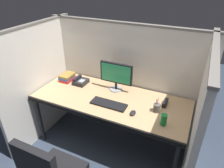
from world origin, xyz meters
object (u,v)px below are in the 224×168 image
Objects in this scene: desk_phone at (80,81)px; desk at (110,102)px; book_stack at (67,77)px; monitor_center at (116,75)px; soda_can at (164,120)px; keyboard_main at (109,104)px; pen_cup at (157,108)px; red_stapler at (165,103)px; computer_mouse at (133,113)px.

desk is at bearing -18.30° from desk_phone.
monitor_center is at bearing 4.32° from book_stack.
monitor_center reaches higher than soda_can.
keyboard_main is (0.04, -0.11, 0.06)m from desk.
pen_cup is 0.18m from red_stapler.
pen_cup is 1.38× the size of soda_can.
desk is 12.67× the size of red_stapler.
book_stack reaches higher than desk_phone.
monitor_center is 4.48× the size of computer_mouse.
desk_phone is at bearing 159.32° from computer_mouse.
pen_cup reaches higher than soda_can.
computer_mouse is 0.27m from pen_cup.
desk is 4.42× the size of monitor_center.
desk is 0.58m from pen_cup.
computer_mouse reaches higher than keyboard_main.
computer_mouse is 0.57× the size of pen_cup.
book_stack is (-0.80, 0.30, 0.04)m from keyboard_main.
soda_can is 1.50m from book_stack.
soda_can reaches higher than computer_mouse.
desk_phone is (-0.90, 0.34, 0.02)m from computer_mouse.
desk is 0.14m from keyboard_main.
soda_can is (0.65, -0.07, 0.05)m from keyboard_main.
desk_phone reaches higher than keyboard_main.
monitor_center is 0.55m from desk_phone.
keyboard_main is 0.66m from red_stapler.
desk_phone is (-1.23, 0.37, -0.03)m from soda_can.
desk is 4.42× the size of keyboard_main.
soda_can is 0.81× the size of red_stapler.
monitor_center is 1.00× the size of keyboard_main.
red_stapler is at bearing -6.55° from monitor_center.
pen_cup is (0.22, 0.16, 0.03)m from computer_mouse.
monitor_center is 0.69m from red_stapler.
book_stack is at bearing 178.06° from desk_phone.
book_stack reaches higher than computer_mouse.
keyboard_main is 3.52× the size of soda_can.
keyboard_main is 2.87× the size of red_stapler.
pen_cup is 0.77× the size of book_stack.
computer_mouse is at bearing -46.31° from monitor_center.
soda_can reaches higher than red_stapler.
keyboard_main is 0.55m from pen_cup.
keyboard_main is 2.26× the size of desk_phone.
keyboard_main is 4.48× the size of computer_mouse.
desk_phone is at bearing -1.94° from book_stack.
computer_mouse is 0.51× the size of desk_phone.
keyboard_main is at bearing 173.46° from soda_can.
monitor_center is 2.56× the size of pen_cup.
monitor_center is 2.87× the size of red_stapler.
soda_can is at bearing -58.13° from pen_cup.
monitor_center is at bearing 7.03° from desk_phone.
pen_cup is at bearing 11.87° from keyboard_main.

